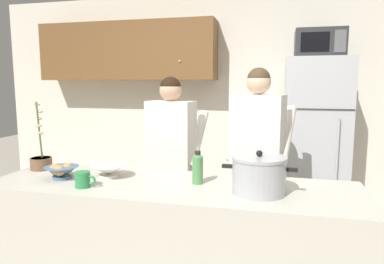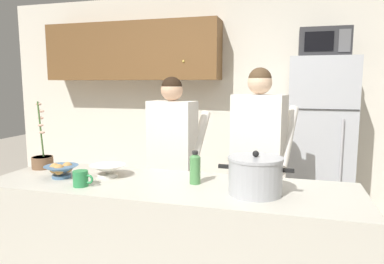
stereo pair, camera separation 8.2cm
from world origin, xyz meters
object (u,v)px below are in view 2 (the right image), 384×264
object	(u,v)px
refrigerator	(319,145)
cooking_pot	(255,175)
bottle_near_edge	(195,168)
bread_bowl	(61,170)
potted_orchid	(42,159)
empty_bowl	(108,170)
person_by_sink	(259,145)
microwave	(324,43)
person_near_pot	(173,147)
coffee_mug	(81,179)

from	to	relation	value
refrigerator	cooking_pot	world-z (taller)	refrigerator
cooking_pot	bottle_near_edge	size ratio (longest dim) A/B	2.03
bread_bowl	potted_orchid	bearing A→B (deg)	147.25
refrigerator	bread_bowl	xyz separation A→B (m)	(-1.73, -1.90, 0.07)
cooking_pot	bread_bowl	xyz separation A→B (m)	(-1.26, -0.00, -0.06)
bread_bowl	cooking_pot	bearing A→B (deg)	0.08
bottle_near_edge	empty_bowl	bearing A→B (deg)	179.62
refrigerator	cooking_pot	distance (m)	1.96
person_by_sink	empty_bowl	size ratio (longest dim) A/B	6.86
empty_bowl	cooking_pot	bearing A→B (deg)	-6.29
microwave	person_near_pot	distance (m)	1.86
refrigerator	cooking_pot	size ratio (longest dim) A/B	4.29
person_by_sink	empty_bowl	xyz separation A→B (m)	(-0.92, -0.83, -0.07)
refrigerator	potted_orchid	bearing A→B (deg)	-139.80
bread_bowl	potted_orchid	distance (m)	0.35
microwave	bottle_near_edge	size ratio (longest dim) A/B	2.33
potted_orchid	person_near_pot	bearing A→B (deg)	43.18
coffee_mug	person_by_sink	bearing A→B (deg)	48.25
microwave	bottle_near_edge	xyz separation A→B (m)	(-0.85, -1.78, -0.91)
refrigerator	person_near_pot	bearing A→B (deg)	-141.72
bread_bowl	empty_bowl	xyz separation A→B (m)	(0.28, 0.11, -0.00)
microwave	person_near_pot	size ratio (longest dim) A/B	0.30
person_near_pot	person_by_sink	xyz separation A→B (m)	(0.73, 0.04, 0.05)
cooking_pot	coffee_mug	xyz separation A→B (m)	(-1.02, -0.14, -0.06)
person_near_pot	cooking_pot	bearing A→B (deg)	-48.66
refrigerator	person_near_pot	world-z (taller)	refrigerator
refrigerator	empty_bowl	xyz separation A→B (m)	(-1.45, -1.79, 0.07)
cooking_pot	refrigerator	bearing A→B (deg)	76.00
person_by_sink	cooking_pot	xyz separation A→B (m)	(0.06, -0.94, -0.01)
bread_bowl	refrigerator	bearing A→B (deg)	47.68
microwave	bread_bowl	size ratio (longest dim) A/B	2.18
coffee_mug	potted_orchid	xyz separation A→B (m)	(-0.53, 0.32, 0.02)
coffee_mug	person_near_pot	bearing A→B (deg)	77.53
empty_bowl	bottle_near_edge	world-z (taller)	bottle_near_edge
refrigerator	person_near_pot	size ratio (longest dim) A/B	1.13
cooking_pot	potted_orchid	size ratio (longest dim) A/B	0.86
empty_bowl	potted_orchid	xyz separation A→B (m)	(-0.57, 0.08, 0.02)
refrigerator	bread_bowl	world-z (taller)	refrigerator
bread_bowl	bottle_near_edge	world-z (taller)	bottle_near_edge
refrigerator	empty_bowl	bearing A→B (deg)	-129.04
refrigerator	bottle_near_edge	world-z (taller)	refrigerator
bread_bowl	bottle_near_edge	xyz separation A→B (m)	(0.88, 0.11, 0.05)
microwave	person_by_sink	size ratio (longest dim) A/B	0.29
refrigerator	coffee_mug	size ratio (longest dim) A/B	13.68
coffee_mug	empty_bowl	size ratio (longest dim) A/B	0.54
bread_bowl	bottle_near_edge	distance (m)	0.89
microwave	person_near_pot	bearing A→B (deg)	-142.33
microwave	cooking_pot	world-z (taller)	microwave
person_by_sink	potted_orchid	bearing A→B (deg)	-153.28
refrigerator	microwave	bearing A→B (deg)	-89.93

